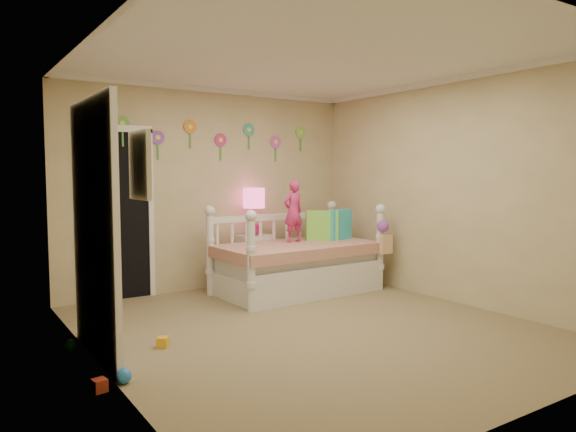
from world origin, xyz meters
TOP-DOWN VIEW (x-y plane):
  - floor at (0.00, 0.00)m, footprint 4.00×4.50m
  - ceiling at (0.00, 0.00)m, footprint 4.00×4.50m
  - back_wall at (0.00, 2.25)m, footprint 4.00×0.01m
  - left_wall at (-2.00, 0.00)m, footprint 0.01×4.50m
  - right_wall at (2.00, 0.00)m, footprint 0.01×4.50m
  - crown_molding at (0.00, 0.00)m, footprint 4.00×4.50m
  - daybed at (0.75, 1.38)m, footprint 2.09×1.17m
  - pillow_turquoise at (1.46, 1.43)m, footprint 0.42×0.23m
  - pillow_lime at (1.21, 1.48)m, footprint 0.44×0.33m
  - child at (0.79, 1.53)m, footprint 0.30×0.20m
  - nightstand at (0.53, 2.07)m, footprint 0.45×0.37m
  - table_lamp at (0.53, 2.07)m, footprint 0.29×0.29m
  - closet_doorway at (-1.25, 2.23)m, footprint 0.90×0.04m
  - flower_decals at (-0.09, 2.24)m, footprint 3.40×0.02m
  - mirror_closet at (-1.96, 0.30)m, footprint 0.07×1.30m
  - wall_picture at (-1.97, -0.90)m, footprint 0.05×0.34m
  - hanging_bag at (1.74, 0.85)m, footprint 0.20×0.16m
  - toy_scatter at (-1.75, 0.10)m, footprint 1.17×1.49m

SIDE VIEW (x-z plane):
  - floor at x=0.00m, z-range -0.01..0.01m
  - toy_scatter at x=-1.75m, z-range 0.00..0.11m
  - nightstand at x=0.53m, z-range 0.00..0.68m
  - daybed at x=0.75m, z-range 0.00..1.12m
  - hanging_bag at x=1.74m, z-range 0.50..0.86m
  - pillow_lime at x=1.21m, z-range 0.62..1.01m
  - pillow_turquoise at x=1.46m, z-range 0.62..1.02m
  - child at x=0.79m, z-range 0.62..1.41m
  - closet_doorway at x=-1.25m, z-range 0.00..2.07m
  - mirror_closet at x=-1.96m, z-range 0.00..2.10m
  - table_lamp at x=0.53m, z-range 0.78..1.41m
  - back_wall at x=0.00m, z-range 0.00..2.60m
  - left_wall at x=-2.00m, z-range 0.00..2.60m
  - right_wall at x=2.00m, z-range 0.00..2.60m
  - wall_picture at x=-1.97m, z-range 1.34..1.76m
  - flower_decals at x=-0.09m, z-range 1.69..2.19m
  - crown_molding at x=0.00m, z-range 2.54..2.60m
  - ceiling at x=0.00m, z-range 2.60..2.60m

